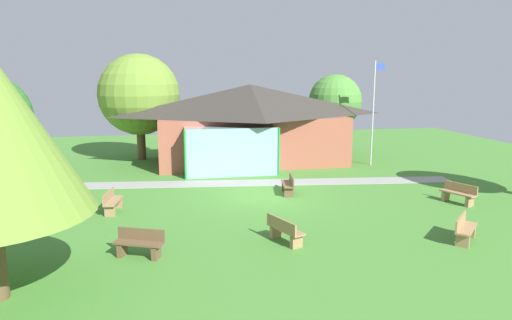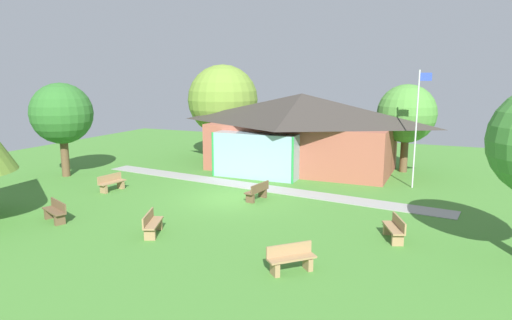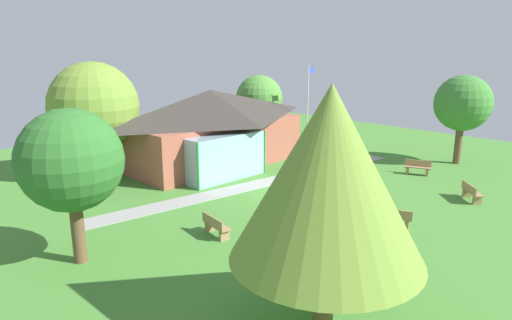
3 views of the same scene
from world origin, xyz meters
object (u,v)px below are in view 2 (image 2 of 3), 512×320
(bench_front_center, at_px, (152,224))
(tree_behind_pavilion_right, at_px, (407,114))
(flagpole, at_px, (417,124))
(bench_front_right, at_px, (291,259))
(pavilion, at_px, (299,131))
(tree_west_hedge, at_px, (62,114))
(bench_lawn_far_right, at_px, (395,229))
(bench_rear_near_path, at_px, (257,192))
(tree_behind_pavilion_left, at_px, (223,100))
(bench_mid_left, at_px, (112,183))
(bench_front_left, at_px, (55,212))

(bench_front_center, bearing_deg, tree_behind_pavilion_right, 131.63)
(flagpole, distance_m, bench_front_right, 12.96)
(pavilion, relative_size, tree_west_hedge, 2.20)
(bench_lawn_far_right, bearing_deg, flagpole, -22.30)
(bench_rear_near_path, relative_size, tree_behind_pavilion_right, 0.29)
(pavilion, xyz_separation_m, tree_behind_pavilion_left, (-6.55, 2.30, 1.62))
(bench_front_right, height_order, bench_mid_left, same)
(flagpole, relative_size, bench_front_center, 3.94)
(flagpole, height_order, tree_behind_pavilion_right, flagpole)
(flagpole, distance_m, bench_front_center, 14.39)
(flagpole, height_order, bench_front_center, flagpole)
(tree_behind_pavilion_right, bearing_deg, pavilion, -163.03)
(pavilion, distance_m, bench_front_right, 15.31)
(bench_lawn_far_right, bearing_deg, tree_west_hedge, 57.98)
(bench_mid_left, bearing_deg, bench_front_right, 73.03)
(flagpole, distance_m, bench_front_left, 17.59)
(bench_front_left, height_order, tree_behind_pavilion_right, tree_behind_pavilion_right)
(bench_rear_near_path, xyz_separation_m, bench_mid_left, (-7.56, -1.39, 0.00))
(bench_front_left, distance_m, bench_mid_left, 4.99)
(bench_lawn_far_right, relative_size, bench_mid_left, 1.00)
(bench_rear_near_path, xyz_separation_m, bench_front_right, (4.10, -6.89, 0.00))
(flagpole, relative_size, tree_behind_pavilion_left, 0.93)
(pavilion, xyz_separation_m, bench_front_right, (4.55, -14.47, -2.06))
(bench_front_center, bearing_deg, pavilion, 151.92)
(pavilion, distance_m, bench_lawn_far_right, 12.78)
(bench_rear_near_path, distance_m, bench_mid_left, 7.69)
(bench_lawn_far_right, distance_m, tree_west_hedge, 19.52)
(bench_front_right, height_order, tree_behind_pavilion_right, tree_behind_pavilion_right)
(bench_front_right, height_order, tree_west_hedge, tree_west_hedge)
(bench_front_center, relative_size, bench_mid_left, 1.00)
(bench_rear_near_path, bearing_deg, flagpole, -41.12)
(bench_front_left, relative_size, bench_front_right, 1.13)
(pavilion, distance_m, bench_mid_left, 11.63)
(bench_front_right, bearing_deg, bench_front_center, -54.81)
(tree_behind_pavilion_left, bearing_deg, flagpole, -17.92)
(bench_front_left, xyz_separation_m, tree_behind_pavilion_right, (11.90, 15.65, 3.15))
(pavilion, bearing_deg, bench_lawn_far_right, -55.83)
(bench_front_left, distance_m, bench_front_center, 4.55)
(bench_front_center, bearing_deg, bench_front_right, 57.69)
(flagpole, height_order, tree_west_hedge, flagpole)
(bench_front_center, relative_size, bench_front_right, 1.13)
(bench_mid_left, xyz_separation_m, tree_west_hedge, (-4.81, 1.62, 3.26))
(pavilion, xyz_separation_m, tree_west_hedge, (-11.91, -7.35, 1.20))
(bench_lawn_far_right, relative_size, tree_behind_pavilion_right, 0.29)
(bench_front_center, relative_size, tree_west_hedge, 0.29)
(pavilion, relative_size, tree_behind_pavilion_right, 2.24)
(bench_front_right, relative_size, bench_mid_left, 0.89)
(bench_rear_near_path, distance_m, tree_behind_pavilion_right, 11.45)
(bench_rear_near_path, relative_size, tree_west_hedge, 0.29)
(pavilion, xyz_separation_m, bench_mid_left, (-7.11, -8.97, -2.06))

